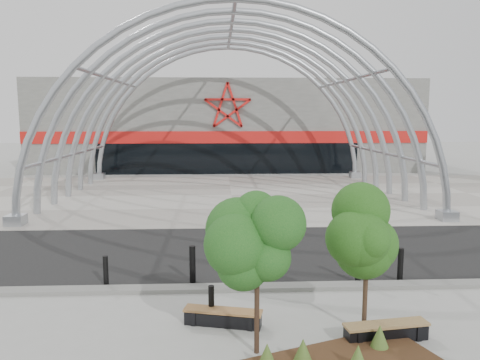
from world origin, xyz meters
TOP-DOWN VIEW (x-y plane):
  - ground at (0.00, 0.00)m, footprint 140.00×140.00m
  - road at (0.00, 3.50)m, footprint 140.00×7.00m
  - forecourt at (0.00, 15.50)m, footprint 60.00×17.00m
  - kerb at (0.00, -0.25)m, footprint 60.00×0.50m
  - arena_building at (0.00, 33.45)m, footprint 34.00×15.24m
  - vault_canopy at (0.00, 15.50)m, footprint 20.80×15.80m
  - street_tree_0 at (-0.01, -3.85)m, footprint 1.48×1.48m
  - street_tree_1 at (2.55, -3.07)m, footprint 1.37×1.37m
  - bench_0 at (-0.72, -2.52)m, footprint 1.93×0.85m
  - bench_1 at (2.93, -3.45)m, footprint 1.97×0.69m
  - bollard_0 at (-4.12, 0.20)m, footprint 0.15×0.15m
  - bollard_1 at (-0.99, -2.29)m, footprint 0.14×0.14m
  - bollard_2 at (-1.59, 0.37)m, footprint 0.18×0.18m
  - bollard_3 at (3.35, 0.08)m, footprint 0.18×0.18m
  - bollard_4 at (4.66, 0.16)m, footprint 0.17×0.17m

SIDE VIEW (x-z plane):
  - ground at x=0.00m, z-range 0.00..0.00m
  - road at x=0.00m, z-range 0.00..0.02m
  - vault_canopy at x=0.00m, z-range -10.16..10.20m
  - forecourt at x=0.00m, z-range 0.00..0.04m
  - kerb at x=0.00m, z-range 0.00..0.12m
  - bench_0 at x=-0.72m, z-range -0.01..0.39m
  - bench_1 at x=2.93m, z-range -0.01..0.40m
  - bollard_1 at x=-0.99m, z-range 0.00..0.90m
  - bollard_0 at x=-4.12m, z-range 0.00..0.93m
  - bollard_4 at x=4.66m, z-range 0.00..1.04m
  - bollard_3 at x=3.35m, z-range 0.00..1.10m
  - bollard_2 at x=-1.59m, z-range 0.00..1.14m
  - street_tree_1 at x=2.55m, z-range 0.71..3.94m
  - street_tree_0 at x=-0.01m, z-range 0.74..4.13m
  - arena_building at x=0.00m, z-range -0.01..7.99m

